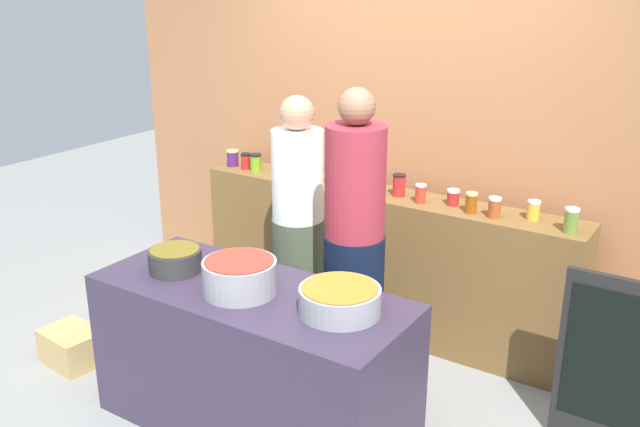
{
  "coord_description": "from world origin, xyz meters",
  "views": [
    {
      "loc": [
        2.08,
        -2.83,
        2.38
      ],
      "look_at": [
        0.0,
        0.35,
        1.05
      ],
      "focal_mm": 39.46,
      "sensor_mm": 36.0,
      "label": 1
    }
  ],
  "objects_px": {
    "chalkboard_sign": "(609,366)",
    "preserve_jar_14": "(533,210)",
    "preserve_jar_9": "(399,185)",
    "preserve_jar_12": "(471,203)",
    "preserve_jar_4": "(296,171)",
    "preserve_jar_11": "(453,197)",
    "cook_with_tongs": "(298,240)",
    "bread_crate": "(72,347)",
    "preserve_jar_7": "(344,177)",
    "preserve_jar_15": "(571,220)",
    "preserve_jar_1": "(246,161)",
    "cooking_pot_right": "(340,300)",
    "preserve_jar_5": "(316,169)",
    "preserve_jar_13": "(494,207)",
    "preserve_jar_2": "(256,163)",
    "cooking_pot_center": "(240,276)",
    "preserve_jar_6": "(332,174)",
    "cooking_pot_left": "(175,260)",
    "preserve_jar_8": "(376,183)",
    "preserve_jar_3": "(280,164)",
    "cook_in_cap": "(354,265)",
    "preserve_jar_0": "(233,158)",
    "preserve_jar_10": "(421,194)"
  },
  "relations": [
    {
      "from": "preserve_jar_5",
      "to": "preserve_jar_11",
      "type": "height_order",
      "value": "preserve_jar_5"
    },
    {
      "from": "preserve_jar_9",
      "to": "cooking_pot_right",
      "type": "xyz_separation_m",
      "value": [
        0.39,
        -1.36,
        -0.16
      ]
    },
    {
      "from": "preserve_jar_0",
      "to": "bread_crate",
      "type": "xyz_separation_m",
      "value": [
        -0.13,
        -1.48,
        -0.93
      ]
    },
    {
      "from": "preserve_jar_8",
      "to": "preserve_jar_15",
      "type": "bearing_deg",
      "value": -2.34
    },
    {
      "from": "preserve_jar_13",
      "to": "cook_with_tongs",
      "type": "bearing_deg",
      "value": -154.53
    },
    {
      "from": "preserve_jar_3",
      "to": "preserve_jar_5",
      "type": "bearing_deg",
      "value": -0.05
    },
    {
      "from": "preserve_jar_1",
      "to": "cook_with_tongs",
      "type": "xyz_separation_m",
      "value": [
        0.84,
        -0.53,
        -0.27
      ]
    },
    {
      "from": "preserve_jar_5",
      "to": "preserve_jar_12",
      "type": "bearing_deg",
      "value": -4.71
    },
    {
      "from": "preserve_jar_9",
      "to": "preserve_jar_12",
      "type": "height_order",
      "value": "preserve_jar_9"
    },
    {
      "from": "cook_in_cap",
      "to": "preserve_jar_0",
      "type": "bearing_deg",
      "value": 152.28
    },
    {
      "from": "preserve_jar_1",
      "to": "preserve_jar_11",
      "type": "relative_size",
      "value": 1.19
    },
    {
      "from": "cook_with_tongs",
      "to": "bread_crate",
      "type": "xyz_separation_m",
      "value": [
        -1.11,
        -0.93,
        -0.66
      ]
    },
    {
      "from": "cooking_pot_left",
      "to": "preserve_jar_8",
      "type": "bearing_deg",
      "value": 72.44
    },
    {
      "from": "chalkboard_sign",
      "to": "preserve_jar_11",
      "type": "bearing_deg",
      "value": 152.93
    },
    {
      "from": "preserve_jar_5",
      "to": "bread_crate",
      "type": "distance_m",
      "value": 1.99
    },
    {
      "from": "preserve_jar_7",
      "to": "preserve_jar_15",
      "type": "bearing_deg",
      "value": -1.23
    },
    {
      "from": "preserve_jar_0",
      "to": "preserve_jar_11",
      "type": "height_order",
      "value": "preserve_jar_0"
    },
    {
      "from": "preserve_jar_5",
      "to": "preserve_jar_15",
      "type": "height_order",
      "value": "preserve_jar_5"
    },
    {
      "from": "preserve_jar_10",
      "to": "preserve_jar_4",
      "type": "bearing_deg",
      "value": -179.11
    },
    {
      "from": "cooking_pot_left",
      "to": "cooking_pot_right",
      "type": "distance_m",
      "value": 1.01
    },
    {
      "from": "preserve_jar_3",
      "to": "cook_in_cap",
      "type": "bearing_deg",
      "value": -37.3
    },
    {
      "from": "preserve_jar_6",
      "to": "cooking_pot_left",
      "type": "relative_size",
      "value": 0.5
    },
    {
      "from": "chalkboard_sign",
      "to": "preserve_jar_2",
      "type": "bearing_deg",
      "value": 169.1
    },
    {
      "from": "preserve_jar_4",
      "to": "cooking_pot_right",
      "type": "distance_m",
      "value": 1.74
    },
    {
      "from": "preserve_jar_4",
      "to": "cooking_pot_center",
      "type": "distance_m",
      "value": 1.52
    },
    {
      "from": "preserve_jar_1",
      "to": "cooking_pot_center",
      "type": "relative_size",
      "value": 0.32
    },
    {
      "from": "bread_crate",
      "to": "preserve_jar_2",
      "type": "bearing_deg",
      "value": 76.02
    },
    {
      "from": "chalkboard_sign",
      "to": "preserve_jar_14",
      "type": "bearing_deg",
      "value": 136.86
    },
    {
      "from": "preserve_jar_4",
      "to": "preserve_jar_11",
      "type": "bearing_deg",
      "value": 4.36
    },
    {
      "from": "preserve_jar_7",
      "to": "preserve_jar_9",
      "type": "relative_size",
      "value": 1.01
    },
    {
      "from": "cook_in_cap",
      "to": "chalkboard_sign",
      "type": "bearing_deg",
      "value": 11.76
    },
    {
      "from": "preserve_jar_2",
      "to": "preserve_jar_12",
      "type": "distance_m",
      "value": 1.66
    },
    {
      "from": "preserve_jar_4",
      "to": "preserve_jar_9",
      "type": "height_order",
      "value": "preserve_jar_9"
    },
    {
      "from": "cooking_pot_center",
      "to": "bread_crate",
      "type": "bearing_deg",
      "value": -177.46
    },
    {
      "from": "preserve_jar_14",
      "to": "chalkboard_sign",
      "type": "relative_size",
      "value": 0.12
    },
    {
      "from": "preserve_jar_3",
      "to": "preserve_jar_12",
      "type": "xyz_separation_m",
      "value": [
        1.5,
        -0.1,
        0.01
      ]
    },
    {
      "from": "preserve_jar_8",
      "to": "cooking_pot_center",
      "type": "relative_size",
      "value": 0.32
    },
    {
      "from": "preserve_jar_1",
      "to": "cooking_pot_right",
      "type": "distance_m",
      "value": 2.11
    },
    {
      "from": "preserve_jar_3",
      "to": "preserve_jar_8",
      "type": "bearing_deg",
      "value": -3.72
    },
    {
      "from": "preserve_jar_3",
      "to": "preserve_jar_4",
      "type": "bearing_deg",
      "value": -25.64
    },
    {
      "from": "preserve_jar_13",
      "to": "cook_in_cap",
      "type": "distance_m",
      "value": 0.94
    },
    {
      "from": "preserve_jar_11",
      "to": "preserve_jar_15",
      "type": "height_order",
      "value": "preserve_jar_15"
    },
    {
      "from": "preserve_jar_2",
      "to": "cooking_pot_left",
      "type": "xyz_separation_m",
      "value": [
        0.53,
        -1.38,
        -0.15
      ]
    },
    {
      "from": "preserve_jar_0",
      "to": "preserve_jar_5",
      "type": "height_order",
      "value": "preserve_jar_5"
    },
    {
      "from": "preserve_jar_9",
      "to": "chalkboard_sign",
      "type": "bearing_deg",
      "value": -20.43
    },
    {
      "from": "preserve_jar_3",
      "to": "bread_crate",
      "type": "relative_size",
      "value": 0.31
    },
    {
      "from": "preserve_jar_4",
      "to": "cooking_pot_left",
      "type": "relative_size",
      "value": 0.43
    },
    {
      "from": "preserve_jar_10",
      "to": "cooking_pot_center",
      "type": "bearing_deg",
      "value": -103.21
    },
    {
      "from": "preserve_jar_14",
      "to": "preserve_jar_3",
      "type": "bearing_deg",
      "value": 179.7
    },
    {
      "from": "preserve_jar_2",
      "to": "preserve_jar_9",
      "type": "xyz_separation_m",
      "value": [
        1.14,
        0.05,
        0.01
      ]
    }
  ]
}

